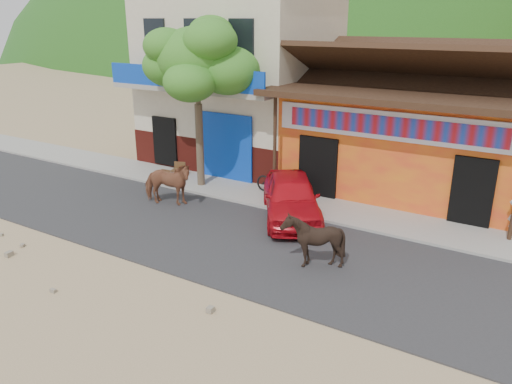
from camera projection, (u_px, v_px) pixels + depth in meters
ground at (207, 287)px, 11.78m from camera, size 120.00×120.00×0.00m
road at (261, 247)px, 13.79m from camera, size 60.00×5.00×0.04m
sidewalk at (315, 207)px, 16.59m from camera, size 60.00×2.00×0.12m
dance_club at (413, 140)px, 18.26m from camera, size 8.00×6.00×3.60m
cafe_building at (241, 80)px, 21.39m from camera, size 7.00×6.00×7.00m
tree at (198, 104)px, 17.69m from camera, size 3.00×3.00×6.00m
cow_tan at (167, 184)px, 16.65m from camera, size 1.92×1.33×1.49m
cow_dark at (313, 240)px, 12.49m from camera, size 1.50×1.39×1.42m
red_car at (291, 197)px, 15.55m from camera, size 3.62×4.35×1.40m
scooter at (278, 182)px, 17.50m from camera, size 1.76×0.65×0.92m
cafe_chair_left at (178, 164)px, 19.49m from camera, size 0.58×0.58×0.99m
cafe_chair_right at (163, 171)px, 18.83m from camera, size 0.43×0.43×0.83m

